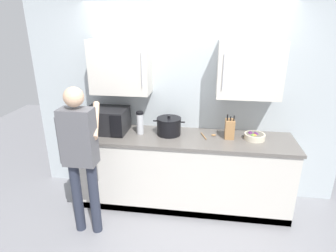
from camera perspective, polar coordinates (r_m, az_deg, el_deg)
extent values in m
plane|color=gray|center=(3.29, 0.74, -23.24)|extent=(9.64, 9.64, 0.00)
cube|color=#B2BCC1|center=(3.71, 3.25, 5.46)|extent=(4.06, 0.10, 2.63)
cube|color=beige|center=(3.56, -9.59, 11.71)|extent=(0.73, 0.32, 0.65)
cylinder|color=#B7BABF|center=(3.31, -5.35, 11.25)|extent=(0.01, 0.01, 0.39)
cube|color=beige|center=(3.43, 16.20, 10.86)|extent=(0.73, 0.32, 0.65)
cylinder|color=#B7BABF|center=(3.23, 11.14, 10.72)|extent=(0.01, 0.01, 0.39)
cube|color=beige|center=(3.69, 2.45, -9.17)|extent=(2.71, 0.64, 0.91)
cube|color=#605B56|center=(3.48, 2.57, -2.42)|extent=(2.75, 0.68, 0.03)
cube|color=black|center=(3.66, 1.85, -17.07)|extent=(2.71, 0.04, 0.09)
cube|color=black|center=(3.67, -12.34, 1.18)|extent=(0.53, 0.40, 0.30)
cube|color=beige|center=(3.68, -13.47, 1.17)|extent=(0.34, 0.34, 0.24)
cube|color=black|center=(3.42, -10.51, -0.10)|extent=(0.15, 0.01, 0.28)
cube|color=black|center=(3.42, -17.57, -0.78)|extent=(0.16, 0.36, 0.28)
cylinder|color=black|center=(3.50, 0.18, -0.17)|extent=(0.30, 0.30, 0.20)
cylinder|color=black|center=(3.46, 0.18, 1.51)|extent=(0.30, 0.30, 0.02)
cylinder|color=black|center=(3.45, 0.18, 1.87)|extent=(0.04, 0.04, 0.03)
cylinder|color=black|center=(3.50, -2.63, 1.05)|extent=(0.05, 0.02, 0.02)
cylinder|color=black|center=(3.46, 3.03, 0.78)|extent=(0.05, 0.02, 0.02)
cylinder|color=#B7BABF|center=(3.53, -5.67, 0.41)|extent=(0.09, 0.09, 0.26)
cylinder|color=black|center=(3.48, -5.76, 2.65)|extent=(0.09, 0.09, 0.03)
cylinder|color=#A37547|center=(3.49, 7.20, -1.99)|extent=(0.08, 0.20, 0.01)
ellipsoid|color=#A37547|center=(3.53, 9.23, -1.81)|extent=(0.07, 0.06, 0.02)
cube|color=#A37547|center=(3.47, 12.37, -0.58)|extent=(0.11, 0.15, 0.23)
cylinder|color=black|center=(3.40, 11.94, 1.69)|extent=(0.02, 0.02, 0.07)
cylinder|color=black|center=(3.41, 12.57, 1.48)|extent=(0.02, 0.02, 0.05)
cylinder|color=black|center=(3.41, 13.23, 1.55)|extent=(0.02, 0.02, 0.06)
cylinder|color=beige|center=(3.53, 17.14, -2.05)|extent=(0.25, 0.25, 0.07)
cylinder|color=#6B6659|center=(3.53, 17.16, -1.83)|extent=(0.20, 0.20, 0.04)
sphere|color=#511E5B|center=(3.53, 17.28, -1.54)|extent=(0.05, 0.05, 0.05)
sphere|color=orange|center=(3.47, 17.11, -1.89)|extent=(0.05, 0.05, 0.05)
sphere|color=#511E5B|center=(3.52, 16.33, -1.46)|extent=(0.05, 0.05, 0.05)
sphere|color=#5B9333|center=(3.47, 16.80, -1.90)|extent=(0.05, 0.05, 0.05)
sphere|color=#511E5B|center=(3.52, 17.54, -1.67)|extent=(0.04, 0.04, 0.04)
cylinder|color=#282D3D|center=(3.40, -17.88, -13.55)|extent=(0.11, 0.11, 0.86)
cylinder|color=#282D3D|center=(3.32, -14.67, -14.04)|extent=(0.11, 0.11, 0.86)
cube|color=#56565B|center=(3.02, -17.67, -2.17)|extent=(0.34, 0.20, 0.61)
sphere|color=#DBAD89|center=(2.89, -18.57, 5.60)|extent=(0.20, 0.20, 0.20)
cylinder|color=#DBAD89|center=(3.11, -14.48, 1.23)|extent=(0.20, 0.47, 0.30)
cylinder|color=#56565B|center=(3.13, -20.89, -2.77)|extent=(0.07, 0.07, 0.52)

